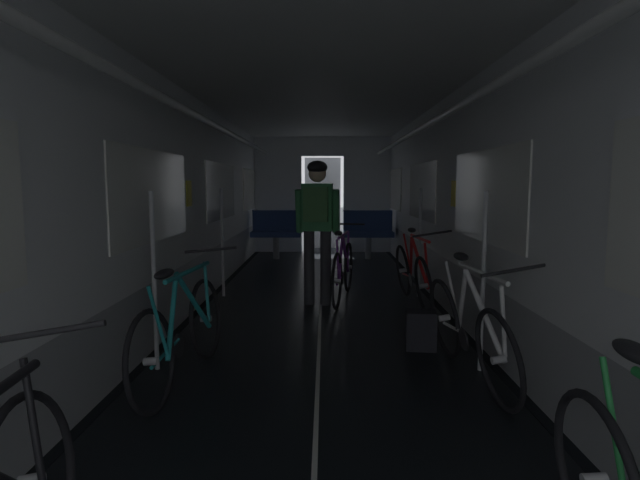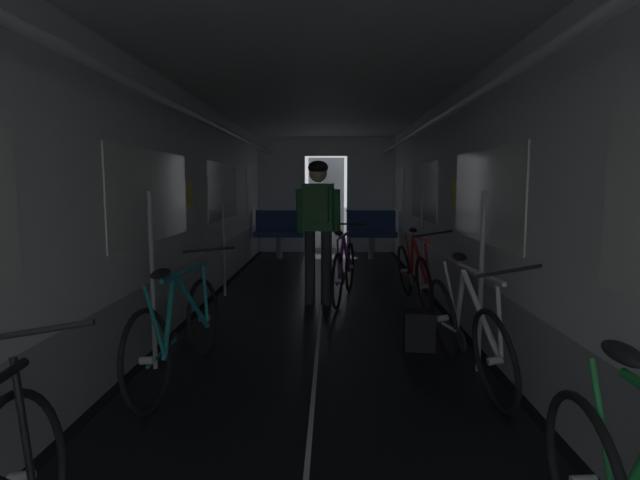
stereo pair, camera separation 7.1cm
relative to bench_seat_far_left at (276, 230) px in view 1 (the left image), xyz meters
name	(u,v)px [view 1 (the left image)]	position (x,y,z in m)	size (l,w,h in m)	color
train_car_shell	(320,161)	(0.90, -4.47, 1.13)	(3.14, 12.34, 2.57)	black
bench_seat_far_left	(276,230)	(0.00, 0.00, 0.00)	(0.98, 0.51, 0.95)	gray
bench_seat_far_right	(368,230)	(1.80, 0.00, 0.00)	(0.98, 0.51, 0.95)	gray
bicycle_teal	(182,331)	(-0.09, -6.22, -0.19)	(0.47, 1.69, 0.95)	black
bicycle_red	(413,273)	(2.02, -3.80, -0.19)	(0.46, 1.69, 0.96)	black
bicycle_white	(468,329)	(2.02, -6.15, -0.19)	(0.51, 1.69, 0.96)	black
person_cyclist_aisle	(317,216)	(0.86, -3.83, 0.50)	(0.55, 0.41, 1.73)	#2D2D33
bicycle_purple_in_aisle	(343,270)	(1.18, -3.57, -0.18)	(0.47, 1.67, 0.93)	black
backpack_on_floor	(421,330)	(1.80, -5.46, -0.40)	(0.26, 0.20, 0.34)	black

